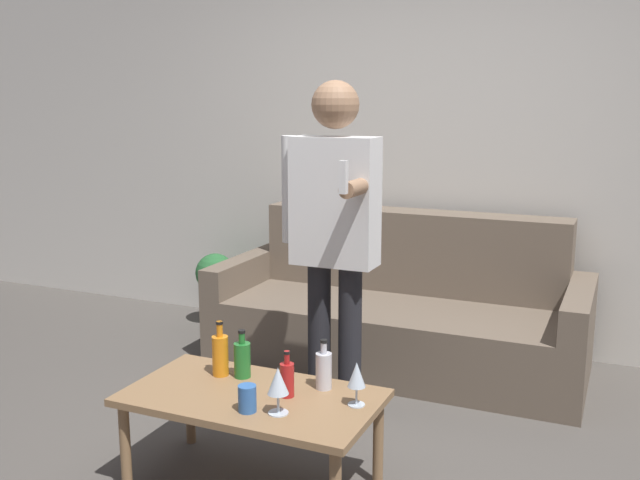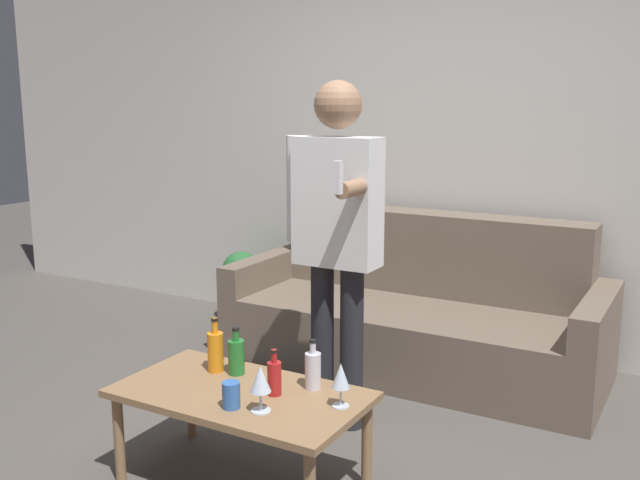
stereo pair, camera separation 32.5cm
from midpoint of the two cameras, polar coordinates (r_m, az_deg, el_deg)
The scene contains 13 objects.
ground_plane at distance 3.19m, azimuth -0.53°, elevation -18.54°, with size 16.00×16.00×0.00m, color #514C47.
wall_back at distance 4.66m, azimuth 12.26°, elevation 8.07°, with size 8.00×0.06×2.70m.
couch at distance 4.36m, azimuth 9.90°, elevation -5.92°, with size 2.20×0.90×0.90m.
coffee_table at distance 2.99m, azimuth -3.19°, elevation -12.83°, with size 1.02×0.56×0.41m.
bottle_orange at distance 2.90m, azimuth -0.42°, elevation -10.96°, with size 0.06×0.06×0.19m.
bottle_green at distance 3.12m, azimuth -3.73°, elevation -9.27°, with size 0.07×0.07×0.21m.
bottle_dark at distance 2.96m, azimuth 2.63°, elevation -10.35°, with size 0.07×0.07×0.21m.
bottle_yellow at distance 3.15m, azimuth -5.42°, elevation -8.83°, with size 0.07×0.07×0.24m.
wine_glass_near at distance 2.74m, azimuth -1.35°, elevation -11.22°, with size 0.08×0.08×0.18m.
wine_glass_far at distance 2.79m, azimuth 5.07°, elevation -10.93°, with size 0.07×0.07×0.18m.
cup_on_table at distance 2.80m, azimuth -3.77°, elevation -12.34°, with size 0.07×0.07×0.10m.
person_standing_front at distance 3.36m, azimuth 4.08°, elevation 1.04°, with size 0.48×0.43×1.67m.
potted_plant at distance 5.13m, azimuth -4.52°, elevation -2.94°, with size 0.28×0.28×0.51m.
Camera 2 is at (1.54, -2.32, 1.58)m, focal length 40.00 mm.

